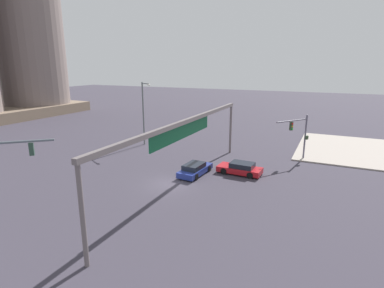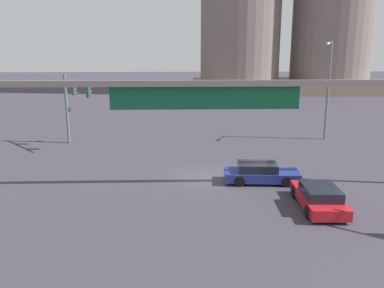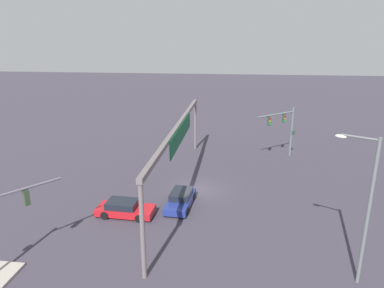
{
  "view_description": "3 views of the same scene",
  "coord_description": "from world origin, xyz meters",
  "px_view_note": "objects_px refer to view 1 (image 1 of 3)",
  "views": [
    {
      "loc": [
        -23.32,
        -13.32,
        10.76
      ],
      "look_at": [
        1.04,
        -1.91,
        3.8
      ],
      "focal_mm": 28.6,
      "sensor_mm": 36.0,
      "label": 1
    },
    {
      "loc": [
        -1.71,
        -24.17,
        8.03
      ],
      "look_at": [
        -0.81,
        2.04,
        1.64
      ],
      "focal_mm": 37.24,
      "sensor_mm": 36.0,
      "label": 2
    },
    {
      "loc": [
        29.06,
        3.04,
        13.24
      ],
      "look_at": [
        -2.16,
        -0.95,
        3.74
      ],
      "focal_mm": 32.44,
      "sensor_mm": 36.0,
      "label": 3
    }
  ],
  "objects_px": {
    "streetlamp_curved_arm": "(144,110)",
    "sedan_car_waiting_far": "(195,169)",
    "sedan_car_approaching": "(240,168)",
    "traffic_signal_opposite_side": "(299,131)"
  },
  "relations": [
    {
      "from": "streetlamp_curved_arm",
      "to": "sedan_car_waiting_far",
      "type": "height_order",
      "value": "streetlamp_curved_arm"
    },
    {
      "from": "traffic_signal_opposite_side",
      "to": "streetlamp_curved_arm",
      "type": "distance_m",
      "value": 20.17
    },
    {
      "from": "traffic_signal_opposite_side",
      "to": "sedan_car_approaching",
      "type": "height_order",
      "value": "traffic_signal_opposite_side"
    },
    {
      "from": "sedan_car_approaching",
      "to": "streetlamp_curved_arm",
      "type": "bearing_deg",
      "value": -18.31
    },
    {
      "from": "sedan_car_waiting_far",
      "to": "traffic_signal_opposite_side",
      "type": "bearing_deg",
      "value": -38.98
    },
    {
      "from": "sedan_car_approaching",
      "to": "sedan_car_waiting_far",
      "type": "height_order",
      "value": "same"
    },
    {
      "from": "traffic_signal_opposite_side",
      "to": "sedan_car_waiting_far",
      "type": "bearing_deg",
      "value": -7.02
    },
    {
      "from": "sedan_car_approaching",
      "to": "sedan_car_waiting_far",
      "type": "distance_m",
      "value": 4.63
    },
    {
      "from": "streetlamp_curved_arm",
      "to": "sedan_car_approaching",
      "type": "bearing_deg",
      "value": 8.57
    },
    {
      "from": "sedan_car_waiting_far",
      "to": "sedan_car_approaching",
      "type": "bearing_deg",
      "value": -57.64
    }
  ]
}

